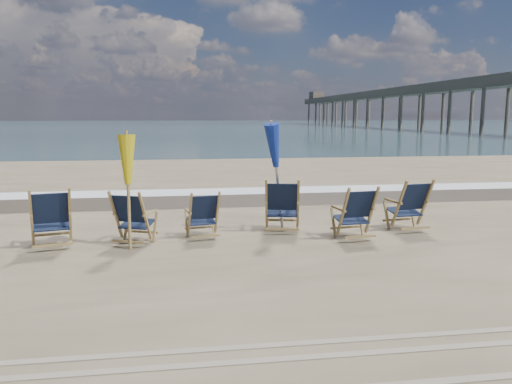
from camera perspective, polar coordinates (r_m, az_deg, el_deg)
ocean at (r=134.90m, az=-7.90°, el=7.64°), size 400.00×400.00×0.00m
surf_foam at (r=15.41m, az=-3.31°, el=0.10°), size 200.00×1.40×0.01m
wet_sand_strip at (r=13.93m, az=-2.76°, el=-0.82°), size 200.00×2.60×0.00m
tire_tracks at (r=4.87m, az=9.17°, el=-19.59°), size 80.00×1.30×0.01m
beach_chair_0 at (r=9.31m, az=-20.47°, el=-2.69°), size 0.88×0.95×1.11m
beach_chair_1 at (r=9.02m, az=-12.55°, el=-2.99°), size 0.87×0.91×1.02m
beach_chair_2 at (r=9.43m, az=-4.45°, el=-2.57°), size 0.70×0.76×0.93m
beach_chair_3 at (r=9.81m, az=4.83°, el=-1.60°), size 0.85×0.92×1.11m
beach_chair_4 at (r=9.54m, az=13.10°, el=-2.30°), size 0.76×0.83×1.04m
beach_chair_5 at (r=10.54m, az=18.81°, el=-1.38°), size 0.81×0.88×1.09m
umbrella_yellow at (r=8.79m, az=-14.50°, el=2.90°), size 0.30×0.30×1.97m
umbrella_blue at (r=9.78m, az=2.53°, el=4.91°), size 0.30×0.30×2.18m
fishing_pier at (r=89.97m, az=17.80°, el=9.78°), size 4.40×140.00×9.30m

